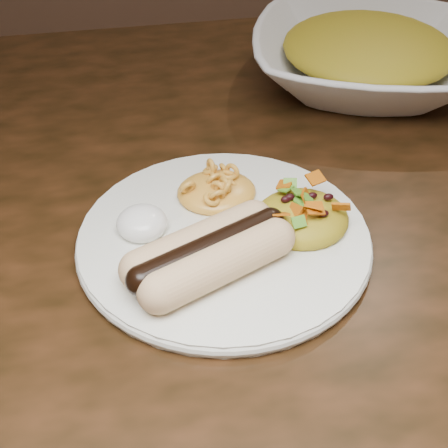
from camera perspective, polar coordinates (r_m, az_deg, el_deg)
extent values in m
cube|color=#3A1E0E|center=(0.61, -8.81, -0.46)|extent=(1.60, 0.90, 0.04)
cylinder|color=silver|center=(0.55, 0.00, -1.35)|extent=(0.33, 0.33, 0.01)
cylinder|color=#E5BC89|center=(0.49, -1.02, -3.95)|extent=(0.11, 0.07, 0.03)
cylinder|color=#E5BC89|center=(0.51, -1.66, -1.52)|extent=(0.11, 0.07, 0.03)
cylinder|color=black|center=(0.50, -1.35, -2.37)|extent=(0.12, 0.07, 0.02)
ellipsoid|color=gold|center=(0.58, -0.69, 3.75)|extent=(0.09, 0.08, 0.03)
ellipsoid|color=white|center=(0.54, -7.56, 0.55)|extent=(0.05, 0.05, 0.03)
ellipsoid|color=orange|center=(0.55, 7.15, 0.87)|extent=(0.08, 0.08, 0.03)
imported|color=silver|center=(0.81, 12.89, 14.41)|extent=(0.36, 0.36, 0.07)
ellipsoid|color=orange|center=(0.80, 13.05, 15.42)|extent=(0.24, 0.24, 0.05)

